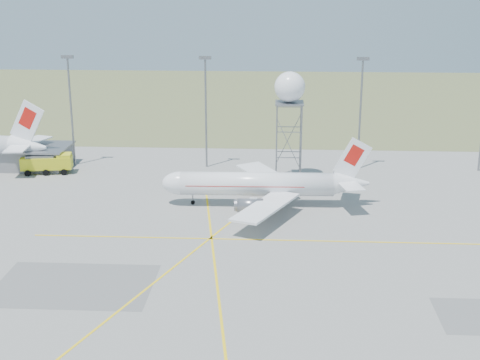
{
  "coord_description": "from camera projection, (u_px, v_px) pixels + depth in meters",
  "views": [
    {
      "loc": [
        2.83,
        -53.77,
        33.77
      ],
      "look_at": [
        -2.33,
        40.0,
        5.35
      ],
      "focal_mm": 50.0,
      "sensor_mm": 36.0,
      "label": 1
    }
  ],
  "objects": [
    {
      "name": "airliner_main",
      "position": [
        260.0,
        184.0,
        102.79
      ],
      "size": [
        32.06,
        31.19,
        10.91
      ],
      "rotation": [
        0.0,
        0.0,
        3.16
      ],
      "color": "white",
      "rests_on": "ground"
    },
    {
      "name": "fire_truck",
      "position": [
        48.0,
        164.0,
        120.2
      ],
      "size": [
        9.26,
        4.71,
        3.56
      ],
      "rotation": [
        0.0,
        0.0,
        0.16
      ],
      "color": "#CFCC18",
      "rests_on": "ground"
    },
    {
      "name": "building_grey",
      "position": [
        18.0,
        156.0,
        124.27
      ],
      "size": [
        19.0,
        10.0,
        3.9
      ],
      "color": "slate",
      "rests_on": "ground"
    },
    {
      "name": "mast_c",
      "position": [
        361.0,
        104.0,
        119.95
      ],
      "size": [
        2.2,
        0.5,
        20.5
      ],
      "color": "slate",
      "rests_on": "ground"
    },
    {
      "name": "mast_b",
      "position": [
        206.0,
        103.0,
        121.42
      ],
      "size": [
        2.2,
        0.5,
        20.5
      ],
      "color": "slate",
      "rests_on": "ground"
    },
    {
      "name": "mast_a",
      "position": [
        71.0,
        101.0,
        122.73
      ],
      "size": [
        2.2,
        0.5,
        20.5
      ],
      "color": "slate",
      "rests_on": "ground"
    },
    {
      "name": "radar_tower",
      "position": [
        289.0,
        120.0,
        114.0
      ],
      "size": [
        5.2,
        5.2,
        18.84
      ],
      "color": "slate",
      "rests_on": "ground"
    },
    {
      "name": "grass_strip",
      "position": [
        267.0,
        99.0,
        195.11
      ],
      "size": [
        400.0,
        120.0,
        0.03
      ],
      "primitive_type": "cube",
      "color": "#4C5C32",
      "rests_on": "ground"
    }
  ]
}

